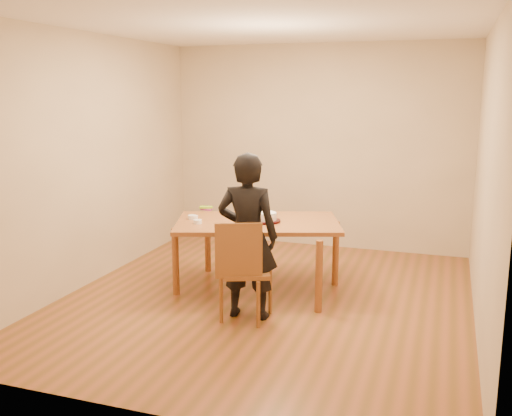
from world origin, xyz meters
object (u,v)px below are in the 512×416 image
(dining_chair, at_px, (246,272))
(person, at_px, (248,236))
(dining_table, at_px, (258,223))
(cake, at_px, (266,217))
(cake_plate, at_px, (266,221))

(dining_chair, relative_size, person, 0.27)
(dining_table, relative_size, cake, 7.87)
(dining_chair, xyz_separation_m, cake, (-0.05, 0.76, 0.36))
(dining_chair, bearing_deg, person, 67.63)
(person, bearing_deg, cake, -91.32)
(cake_plate, bearing_deg, dining_chair, -86.30)
(dining_chair, height_order, cake_plate, cake_plate)
(dining_table, xyz_separation_m, person, (0.15, -0.73, 0.05))
(cake_plate, distance_m, person, 0.72)
(cake_plate, relative_size, cake, 1.38)
(cake, bearing_deg, cake_plate, 0.00)
(cake, xyz_separation_m, person, (0.05, -0.72, -0.03))
(cake, relative_size, person, 0.14)
(cake_plate, height_order, person, person)
(dining_table, distance_m, cake, 0.13)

